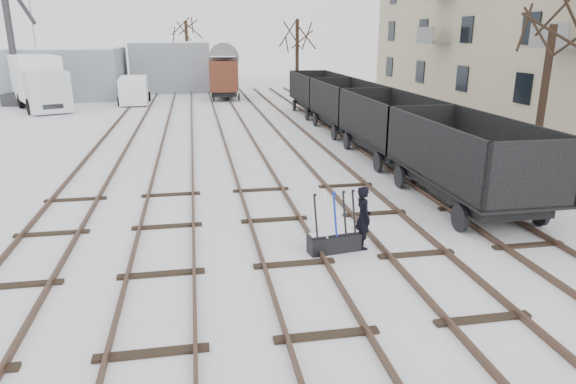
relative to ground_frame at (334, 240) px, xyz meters
The scene contains 17 objects.
ground 1.29m from the ground_frame, 151.82° to the right, with size 120.00×120.00×0.00m, color white.
tracks 13.13m from the ground_frame, 94.86° to the left, with size 13.90×52.00×0.16m.
shed_left 38.15m from the ground_frame, 111.73° to the left, with size 10.00×8.00×4.10m.
shed_right 39.78m from the ground_frame, 97.39° to the left, with size 7.00×6.00×4.50m.
ground_frame is the anchor object (origin of this frame).
worker 0.91m from the ground_frame, ahead, with size 0.58×0.38×1.59m, color black.
freight_wagon_a 5.69m from the ground_frame, 29.88° to the left, with size 2.63×6.57×2.68m.
freight_wagon_b 10.45m from the ground_frame, 62.04° to the left, with size 2.63×6.57×2.68m.
freight_wagon_c 16.37m from the ground_frame, 72.61° to the left, with size 2.63×6.57×2.68m.
freight_wagon_d 22.56m from the ground_frame, 77.48° to the left, with size 2.63×6.57×2.68m.
box_van_wagon 31.86m from the ground_frame, 91.12° to the left, with size 2.85×4.78×3.49m.
lorry 31.64m from the ground_frame, 116.25° to the left, with size 4.76×8.53×3.71m.
panel_van 30.99m from the ground_frame, 104.33° to the left, with size 2.22×4.69×2.02m.
crane 35.08m from the ground_frame, 117.45° to the left, with size 2.19×5.86×9.92m.
tree_near 12.49m from the ground_frame, 33.67° to the left, with size 0.30×0.30×5.48m, color black.
tree_far_left 40.64m from the ground_frame, 95.05° to the left, with size 0.30×0.30×6.35m, color black.
tree_far_right 32.22m from the ground_frame, 80.35° to the left, with size 0.30×0.30×6.32m, color black.
Camera 1 is at (-2.09, -10.65, 5.10)m, focal length 32.00 mm.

